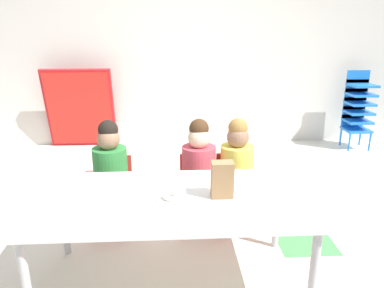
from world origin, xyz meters
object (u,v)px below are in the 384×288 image
at_px(seated_child_near_camera, 111,167).
at_px(seated_child_far_right, 237,164).
at_px(paper_plate_center_table, 123,199).
at_px(kid_chair_blue_stack, 358,106).
at_px(folded_activity_table, 80,109).
at_px(donut_powdered_on_plate, 171,196).
at_px(craft_table, 172,204).
at_px(seated_child_middle_seat, 199,165).
at_px(paper_plate_near_edge, 171,199).
at_px(paper_bag_brown, 222,180).

relative_size(seated_child_near_camera, seated_child_far_right, 1.00).
bearing_deg(paper_plate_center_table, seated_child_far_right, 40.34).
bearing_deg(kid_chair_blue_stack, seated_child_near_camera, -145.66).
relative_size(folded_activity_table, donut_powdered_on_plate, 10.24).
height_order(craft_table, seated_child_near_camera, seated_child_near_camera).
bearing_deg(seated_child_middle_seat, paper_plate_center_table, -126.39).
xyz_separation_m(seated_child_far_right, kid_chair_blue_stack, (1.99, 2.03, 0.02)).
bearing_deg(seated_child_near_camera, folded_activity_table, 108.64).
height_order(seated_child_near_camera, paper_plate_near_edge, seated_child_near_camera).
bearing_deg(paper_bag_brown, seated_child_near_camera, 139.33).
distance_m(seated_child_far_right, paper_plate_near_edge, 0.86).
height_order(craft_table, paper_plate_center_table, paper_plate_center_table).
bearing_deg(paper_plate_near_edge, seated_child_near_camera, 124.18).
height_order(seated_child_middle_seat, seated_child_far_right, same).
height_order(seated_child_far_right, paper_bag_brown, seated_child_far_right).
bearing_deg(kid_chair_blue_stack, seated_child_far_right, -134.48).
bearing_deg(paper_plate_center_table, folded_activity_table, 107.82).
bearing_deg(seated_child_far_right, seated_child_middle_seat, 180.00).
bearing_deg(seated_child_far_right, paper_plate_center_table, -139.66).
height_order(seated_child_far_right, paper_plate_center_table, seated_child_far_right).
bearing_deg(seated_child_middle_seat, paper_bag_brown, -82.27).
distance_m(craft_table, seated_child_near_camera, 0.80).
distance_m(craft_table, paper_plate_center_table, 0.29).
xyz_separation_m(paper_plate_near_edge, donut_powdered_on_plate, (0.00, 0.00, 0.02)).
relative_size(craft_table, seated_child_far_right, 1.85).
bearing_deg(kid_chair_blue_stack, folded_activity_table, 176.93).
xyz_separation_m(kid_chair_blue_stack, paper_plate_near_edge, (-2.50, -2.71, 0.03)).
distance_m(seated_child_near_camera, donut_powdered_on_plate, 0.83).
bearing_deg(paper_plate_center_table, craft_table, 5.96).
bearing_deg(paper_plate_center_table, paper_plate_near_edge, -1.70).
height_order(kid_chair_blue_stack, donut_powdered_on_plate, kid_chair_blue_stack).
height_order(paper_plate_near_edge, donut_powdered_on_plate, donut_powdered_on_plate).
relative_size(seated_child_near_camera, paper_bag_brown, 4.17).
bearing_deg(paper_plate_near_edge, donut_powdered_on_plate, 0.00).
height_order(folded_activity_table, paper_bag_brown, folded_activity_table).
bearing_deg(craft_table, paper_bag_brown, -2.94).
distance_m(craft_table, seated_child_far_right, 0.82).
xyz_separation_m(paper_plate_near_edge, paper_plate_center_table, (-0.28, 0.01, 0.00)).
bearing_deg(craft_table, folded_activity_table, 112.99).
relative_size(kid_chair_blue_stack, donut_powdered_on_plate, 9.81).
height_order(seated_child_near_camera, paper_plate_center_table, seated_child_near_camera).
bearing_deg(seated_child_far_right, craft_table, -128.29).
relative_size(craft_table, seated_child_middle_seat, 1.85).
height_order(seated_child_far_right, kid_chair_blue_stack, kid_chair_blue_stack).
height_order(craft_table, paper_plate_near_edge, paper_plate_near_edge).
bearing_deg(folded_activity_table, paper_bag_brown, -62.23).
xyz_separation_m(paper_bag_brown, donut_powdered_on_plate, (-0.30, -0.02, -0.09)).
distance_m(seated_child_far_right, folded_activity_table, 2.82).
height_order(seated_child_near_camera, donut_powdered_on_plate, seated_child_near_camera).
bearing_deg(folded_activity_table, paper_plate_near_edge, -67.33).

